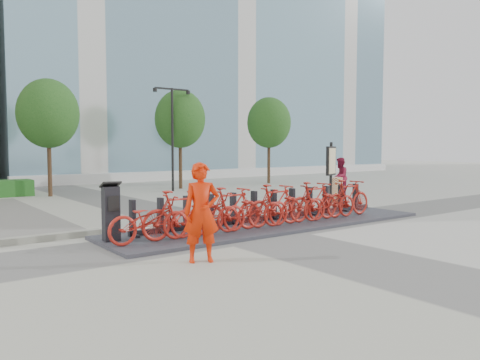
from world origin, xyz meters
TOP-DOWN VIEW (x-y plane):
  - ground at (0.00, 0.00)m, footprint 120.00×120.00m
  - glass_building at (14.00, 26.00)m, footprint 32.00×16.00m
  - tree_1 at (-1.50, 12.00)m, footprint 2.60×2.60m
  - tree_2 at (5.00, 12.00)m, footprint 2.60×2.60m
  - tree_3 at (11.00, 12.00)m, footprint 2.60×2.60m
  - streetlamp at (4.00, 11.00)m, footprint 2.00×0.20m
  - dock_pad at (1.30, 0.30)m, footprint 9.60×2.40m
  - dock_rail_posts at (1.36, 0.77)m, footprint 8.02×0.50m
  - bike_0 at (-2.60, -0.05)m, footprint 1.90×0.66m
  - bike_1 at (-1.88, -0.05)m, footprint 1.84×0.52m
  - bike_2 at (-1.16, -0.05)m, footprint 1.90×0.66m
  - bike_3 at (-0.44, -0.05)m, footprint 1.84×0.52m
  - bike_4 at (0.28, -0.05)m, footprint 1.90×0.66m
  - bike_5 at (1.00, -0.05)m, footprint 1.84×0.52m
  - bike_6 at (1.72, -0.05)m, footprint 1.90×0.66m
  - bike_7 at (2.44, -0.05)m, footprint 1.84×0.52m
  - bike_8 at (3.16, -0.05)m, footprint 1.90×0.66m
  - bike_9 at (3.88, -0.05)m, footprint 1.84×0.52m
  - kiosk at (-3.20, 0.62)m, footprint 0.43×0.37m
  - worker_red at (-2.44, -1.90)m, footprint 0.80×0.67m
  - pedestrian at (8.83, 4.58)m, footprint 1.03×0.96m
  - construction_barrel at (6.78, 3.00)m, footprint 0.67×0.67m
  - map_sign at (5.95, 2.51)m, footprint 0.75×0.39m

SIDE VIEW (x-z plane):
  - ground at x=0.00m, z-range 0.00..0.00m
  - dock_pad at x=1.30m, z-range 0.00..0.08m
  - construction_barrel at x=6.78m, z-range 0.00..0.97m
  - dock_rail_posts at x=1.36m, z-range 0.08..0.93m
  - bike_0 at x=-2.60m, z-range 0.08..1.08m
  - bike_2 at x=-1.16m, z-range 0.08..1.08m
  - bike_4 at x=0.28m, z-range 0.08..1.08m
  - bike_6 at x=1.72m, z-range 0.08..1.08m
  - bike_8 at x=3.16m, z-range 0.08..1.08m
  - bike_1 at x=-1.88m, z-range 0.08..1.19m
  - bike_3 at x=-0.44m, z-range 0.08..1.19m
  - bike_5 at x=1.00m, z-range 0.08..1.19m
  - bike_7 at x=2.44m, z-range 0.08..1.19m
  - bike_9 at x=3.88m, z-range 0.08..1.19m
  - kiosk at x=-3.20m, z-range 0.05..1.38m
  - pedestrian at x=8.83m, z-range 0.00..1.69m
  - worker_red at x=-2.44m, z-range 0.00..1.86m
  - map_sign at x=5.95m, z-range 0.38..2.71m
  - streetlamp at x=4.00m, z-range 0.63..5.63m
  - tree_1 at x=-1.50m, z-range 1.04..6.14m
  - tree_2 at x=5.00m, z-range 1.04..6.14m
  - tree_3 at x=11.00m, z-range 1.04..6.14m
  - glass_building at x=14.00m, z-range 0.00..24.00m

